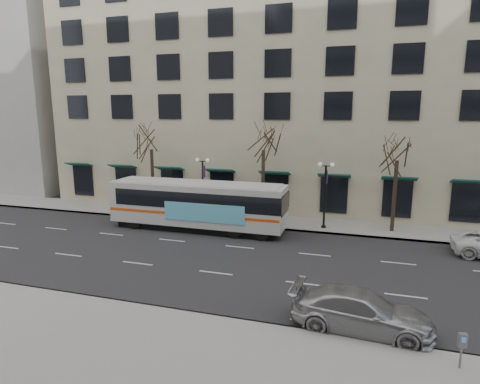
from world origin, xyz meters
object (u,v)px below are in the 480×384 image
at_px(tree_far_left, 151,138).
at_px(city_bus, 198,204).
at_px(pay_station, 462,343).
at_px(lamp_post_right, 325,192).
at_px(silver_car, 361,311).
at_px(tree_far_mid, 264,138).
at_px(lamp_post_left, 203,185).
at_px(tree_far_right, 398,147).

height_order(tree_far_left, city_bus, tree_far_left).
bearing_deg(pay_station, city_bus, 129.33).
relative_size(city_bus, pay_station, 10.44).
xyz_separation_m(lamp_post_right, pay_station, (6.20, -16.27, -1.85)).
height_order(silver_car, pay_station, silver_car).
height_order(tree_far_mid, lamp_post_left, tree_far_mid).
bearing_deg(tree_far_mid, lamp_post_right, -6.83).
height_order(tree_far_left, lamp_post_right, tree_far_left).
bearing_deg(city_bus, tree_far_right, 13.55).
bearing_deg(pay_station, tree_far_right, 84.47).
bearing_deg(lamp_post_right, tree_far_mid, 173.17).
relative_size(city_bus, silver_car, 2.36).
relative_size(tree_far_left, silver_car, 1.44).
height_order(tree_far_right, city_bus, tree_far_right).
relative_size(tree_far_left, city_bus, 0.61).
xyz_separation_m(lamp_post_left, lamp_post_right, (10.00, 0.00, 0.00)).
xyz_separation_m(tree_far_right, pay_station, (1.21, -16.87, -5.33)).
distance_m(tree_far_right, silver_car, 16.15).
distance_m(tree_far_right, pay_station, 17.73).
distance_m(lamp_post_left, silver_car, 19.41).
bearing_deg(tree_far_left, lamp_post_left, -6.83).
height_order(lamp_post_right, silver_car, lamp_post_right).
height_order(lamp_post_left, lamp_post_right, same).
height_order(lamp_post_left, silver_car, lamp_post_left).
bearing_deg(tree_far_mid, silver_car, -62.37).
bearing_deg(tree_far_mid, tree_far_right, -0.00).
distance_m(tree_far_right, city_bus, 15.29).
xyz_separation_m(tree_far_left, pay_station, (21.21, -16.87, -5.60)).
bearing_deg(silver_car, city_bus, 50.07).
bearing_deg(silver_car, pay_station, -115.24).
distance_m(lamp_post_left, pay_station, 23.03).
bearing_deg(city_bus, lamp_post_left, 104.96).
height_order(tree_far_right, lamp_post_right, tree_far_right).
xyz_separation_m(tree_far_mid, lamp_post_left, (-4.99, -0.60, -3.96)).
xyz_separation_m(tree_far_mid, silver_car, (7.85, -15.00, -6.07)).
distance_m(tree_far_right, lamp_post_left, 15.40).
bearing_deg(silver_car, tree_far_right, -4.31).
height_order(tree_far_left, lamp_post_left, tree_far_left).
bearing_deg(tree_far_right, lamp_post_left, -177.71).
bearing_deg(lamp_post_right, pay_station, -69.14).
height_order(lamp_post_right, city_bus, lamp_post_right).
relative_size(tree_far_right, lamp_post_left, 1.55).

